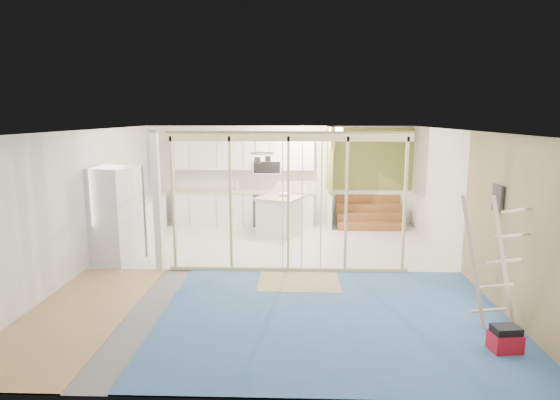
{
  "coord_description": "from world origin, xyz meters",
  "views": [
    {
      "loc": [
        0.42,
        -8.33,
        2.85
      ],
      "look_at": [
        0.13,
        0.6,
        1.24
      ],
      "focal_mm": 30.0,
      "sensor_mm": 36.0,
      "label": 1
    }
  ],
  "objects_px": {
    "island": "(280,216)",
    "ladder": "(492,262)",
    "fridge": "(114,216)",
    "toolbox": "(505,340)"
  },
  "relations": [
    {
      "from": "fridge",
      "to": "toolbox",
      "type": "bearing_deg",
      "value": -12.41
    },
    {
      "from": "fridge",
      "to": "ladder",
      "type": "bearing_deg",
      "value": -7.18
    },
    {
      "from": "toolbox",
      "to": "ladder",
      "type": "distance_m",
      "value": 1.02
    },
    {
      "from": "toolbox",
      "to": "island",
      "type": "bearing_deg",
      "value": 110.51
    },
    {
      "from": "ladder",
      "to": "toolbox",
      "type": "bearing_deg",
      "value": -80.92
    },
    {
      "from": "fridge",
      "to": "toolbox",
      "type": "xyz_separation_m",
      "value": [
        6.1,
        -3.38,
        -0.79
      ]
    },
    {
      "from": "fridge",
      "to": "island",
      "type": "xyz_separation_m",
      "value": [
        3.16,
        2.25,
        -0.48
      ]
    },
    {
      "from": "island",
      "to": "ladder",
      "type": "height_order",
      "value": "ladder"
    },
    {
      "from": "island",
      "to": "toolbox",
      "type": "height_order",
      "value": "island"
    },
    {
      "from": "toolbox",
      "to": "ladder",
      "type": "xyz_separation_m",
      "value": [
        0.06,
        0.67,
        0.77
      ]
    }
  ]
}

